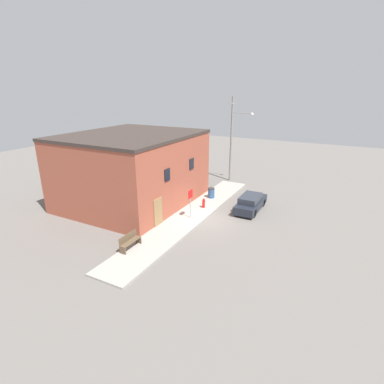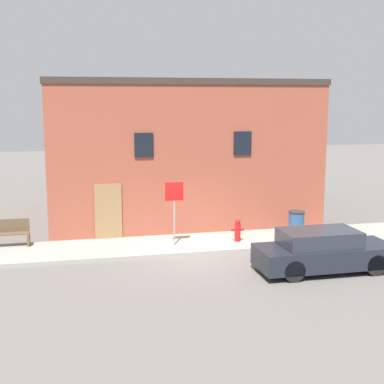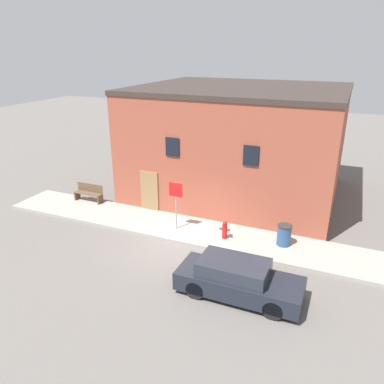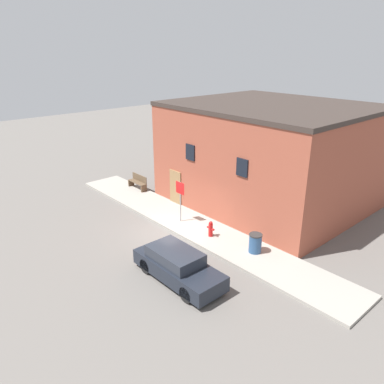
% 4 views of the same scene
% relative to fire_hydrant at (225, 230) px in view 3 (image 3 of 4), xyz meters
% --- Properties ---
extents(ground_plane, '(80.00, 80.00, 0.00)m').
position_rel_fire_hydrant_xyz_m(ground_plane, '(-1.83, -1.06, -0.55)').
color(ground_plane, '#66605B').
extents(sidewalk, '(19.55, 2.56, 0.14)m').
position_rel_fire_hydrant_xyz_m(sidewalk, '(-1.83, 0.22, -0.48)').
color(sidewalk, '#9E998E').
rests_on(sidewalk, ground).
extents(brick_building, '(11.06, 9.61, 6.08)m').
position_rel_fire_hydrant_xyz_m(brick_building, '(-1.30, 6.25, 2.49)').
color(brick_building, '#9E4C38').
rests_on(brick_building, ground).
extents(fire_hydrant, '(0.47, 0.22, 0.82)m').
position_rel_fire_hydrant_xyz_m(fire_hydrant, '(0.00, 0.00, 0.00)').
color(fire_hydrant, red).
rests_on(fire_hydrant, sidewalk).
extents(stop_sign, '(0.66, 0.06, 2.28)m').
position_rel_fire_hydrant_xyz_m(stop_sign, '(-2.36, -0.01, 1.19)').
color(stop_sign, gray).
rests_on(stop_sign, sidewalk).
extents(bench, '(1.62, 0.44, 0.95)m').
position_rel_fire_hydrant_xyz_m(bench, '(-8.23, 1.17, 0.06)').
color(bench, brown).
rests_on(bench, sidewalk).
extents(trash_bin, '(0.62, 0.62, 0.92)m').
position_rel_fire_hydrant_xyz_m(trash_bin, '(2.51, 0.45, 0.05)').
color(trash_bin, '#2D517F').
rests_on(trash_bin, sidewalk).
extents(parked_car, '(4.29, 1.62, 1.33)m').
position_rel_fire_hydrant_xyz_m(parked_car, '(1.66, -3.54, 0.10)').
color(parked_car, black).
rests_on(parked_car, ground).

